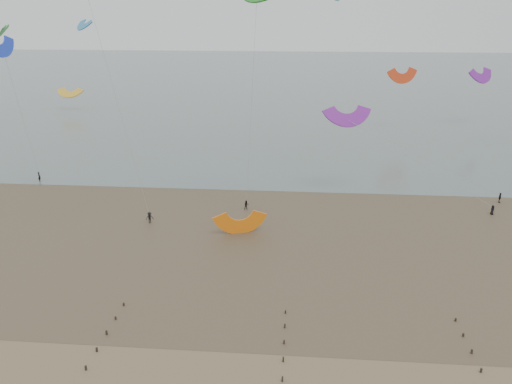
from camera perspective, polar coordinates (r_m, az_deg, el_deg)
sea_and_shore at (r=75.92m, az=-2.30°, el=-3.90°), size 500.00×665.00×0.03m
kitesurfer_lead at (r=103.33m, az=-23.53°, el=1.62°), size 0.81×0.76×1.87m
kitesurfers at (r=87.40m, az=16.98°, el=-0.85°), size 141.20×20.14×1.87m
grounded_kite at (r=73.64m, az=-1.81°, el=-4.70°), size 7.75×6.76×3.63m
kites_airborne at (r=120.89m, az=-1.39°, el=15.54°), size 250.39×102.30×42.31m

